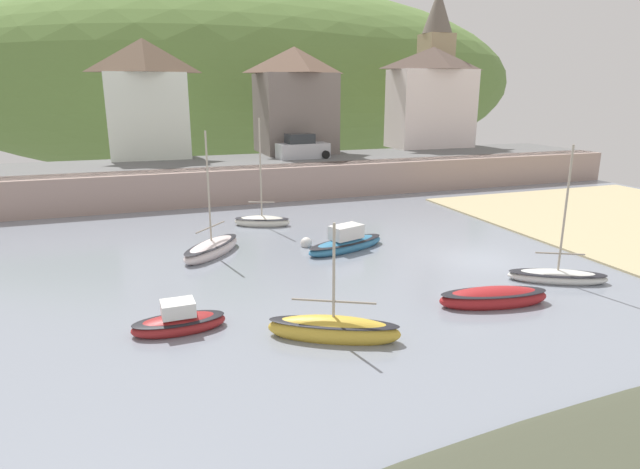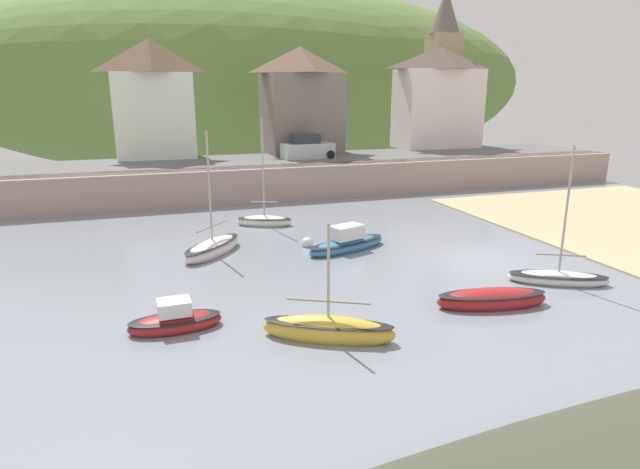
# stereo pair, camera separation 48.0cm
# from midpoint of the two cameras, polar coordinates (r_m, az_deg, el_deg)

# --- Properties ---
(quay_seawall) EXTENTS (48.00, 9.40, 2.40)m
(quay_seawall) POSITION_cam_midpoint_polar(r_m,az_deg,el_deg) (40.45, 1.66, 6.32)
(quay_seawall) COLOR #A48B81
(quay_seawall) RESTS_ON ground
(hillside_backdrop) EXTENTS (80.00, 44.00, 25.00)m
(hillside_backdrop) POSITION_cam_midpoint_polar(r_m,az_deg,el_deg) (76.53, -8.25, 15.92)
(hillside_backdrop) COLOR olive
(hillside_backdrop) RESTS_ON ground
(waterfront_building_left) EXTENTS (6.31, 4.53, 9.12)m
(waterfront_building_left) POSITION_cam_midpoint_polar(r_m,az_deg,el_deg) (44.98, -18.50, 13.78)
(waterfront_building_left) COLOR silver
(waterfront_building_left) RESTS_ON ground
(waterfront_building_centre) EXTENTS (6.40, 6.24, 8.82)m
(waterfront_building_centre) POSITION_cam_midpoint_polar(r_m,az_deg,el_deg) (46.91, -3.04, 14.32)
(waterfront_building_centre) COLOR slate
(waterfront_building_centre) RESTS_ON ground
(waterfront_building_right) EXTENTS (7.90, 4.46, 9.13)m
(waterfront_building_right) POSITION_cam_midpoint_polar(r_m,az_deg,el_deg) (52.35, 11.65, 14.31)
(waterfront_building_right) COLOR silver
(waterfront_building_right) RESTS_ON ground
(church_with_spire) EXTENTS (3.00, 3.00, 14.99)m
(church_with_spire) POSITION_cam_midpoint_polar(r_m,az_deg,el_deg) (57.20, 12.07, 17.41)
(church_with_spire) COLOR tan
(church_with_spire) RESTS_ON ground
(sailboat_far_left) EXTENTS (3.07, 1.32, 1.17)m
(sailboat_far_left) POSITION_cam_midpoint_polar(r_m,az_deg,el_deg) (18.20, -15.70, -9.08)
(sailboat_far_left) COLOR maroon
(sailboat_far_left) RESTS_ON ground
(sailboat_white_hull) EXTENTS (4.05, 2.88, 5.75)m
(sailboat_white_hull) POSITION_cam_midpoint_polar(r_m,az_deg,el_deg) (23.86, 23.68, -4.10)
(sailboat_white_hull) COLOR silver
(sailboat_white_hull) RESTS_ON ground
(sailboat_tall_mast) EXTENTS (4.31, 1.99, 0.87)m
(sailboat_tall_mast) POSITION_cam_midpoint_polar(r_m,az_deg,el_deg) (20.48, 17.56, -6.52)
(sailboat_tall_mast) COLOR #A51F22
(sailboat_tall_mast) RESTS_ON ground
(fishing_boat_green) EXTENTS (4.77, 2.77, 1.42)m
(fishing_boat_green) POSITION_cam_midpoint_polar(r_m,az_deg,el_deg) (26.13, 2.30, -0.93)
(fishing_boat_green) COLOR teal
(fishing_boat_green) RESTS_ON ground
(sailboat_nearest_shore) EXTENTS (3.74, 4.04, 6.08)m
(sailboat_nearest_shore) POSITION_cam_midpoint_polar(r_m,az_deg,el_deg) (25.93, -12.11, -1.48)
(sailboat_nearest_shore) COLOR silver
(sailboat_nearest_shore) RESTS_ON ground
(motorboat_with_cabin) EXTENTS (3.42, 2.28, 6.34)m
(motorboat_with_cabin) POSITION_cam_midpoint_polar(r_m,az_deg,el_deg) (31.05, -6.72, 1.48)
(motorboat_with_cabin) COLOR silver
(motorboat_with_cabin) RESTS_ON ground
(sailboat_blue_trim) EXTENTS (4.23, 2.88, 4.01)m
(sailboat_blue_trim) POSITION_cam_midpoint_polar(r_m,az_deg,el_deg) (16.98, 0.63, -10.21)
(sailboat_blue_trim) COLOR gold
(sailboat_blue_trim) RESTS_ON ground
(parked_car_near_slipway) EXTENTS (4.20, 1.97, 1.95)m
(parked_car_near_slipway) POSITION_cam_midpoint_polar(r_m,az_deg,el_deg) (42.60, -2.26, 9.27)
(parked_car_near_slipway) COLOR #B3B7BF
(parked_car_near_slipway) RESTS_ON ground
(mooring_buoy) EXTENTS (0.59, 0.59, 0.59)m
(mooring_buoy) POSITION_cam_midpoint_polar(r_m,az_deg,el_deg) (26.72, -2.01, -0.93)
(mooring_buoy) COLOR silver
(mooring_buoy) RESTS_ON ground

